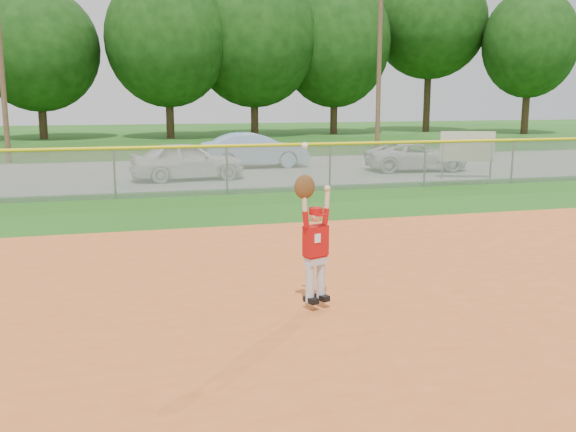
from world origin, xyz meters
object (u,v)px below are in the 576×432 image
at_px(sponsor_sign, 467,148).
at_px(ballplayer, 314,239).
at_px(car_blue, 255,150).
at_px(car_white_b, 417,156).
at_px(car_white_a, 187,161).

distance_m(sponsor_sign, ballplayer, 15.81).
bearing_deg(sponsor_sign, ballplayer, -127.84).
height_order(car_blue, car_white_b, car_blue).
bearing_deg(sponsor_sign, car_blue, 140.54).
xyz_separation_m(sponsor_sign, ballplayer, (-9.70, -12.48, -0.10)).
bearing_deg(car_white_a, car_blue, -49.16).
height_order(car_blue, ballplayer, ballplayer).
bearing_deg(car_white_b, car_blue, 70.54).
distance_m(car_white_b, sponsor_sign, 2.83).
bearing_deg(car_white_a, ballplayer, 175.47).
relative_size(sponsor_sign, ballplayer, 0.83).
height_order(car_white_a, sponsor_sign, sponsor_sign).
xyz_separation_m(car_white_b, ballplayer, (-9.03, -15.18, 0.45)).
distance_m(car_white_a, ballplayer, 14.72).
relative_size(car_white_a, sponsor_sign, 2.15).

